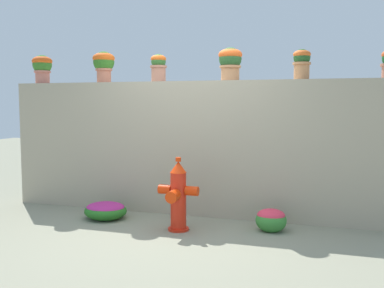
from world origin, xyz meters
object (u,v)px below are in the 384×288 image
flower_bush_left (106,210)px  flower_bush_right (271,219)px  potted_plant_2 (159,66)px  potted_plant_0 (42,66)px  potted_plant_3 (230,61)px  fire_hydrant (178,196)px  potted_plant_4 (302,62)px  potted_plant_1 (104,63)px

flower_bush_left → flower_bush_right: 2.22m
potted_plant_2 → flower_bush_right: 2.64m
potted_plant_0 → flower_bush_right: bearing=-8.8°
flower_bush_left → flower_bush_right: size_ratio=1.53×
potted_plant_2 → potted_plant_0: bearing=-179.9°
potted_plant_3 → fire_hydrant: 1.97m
flower_bush_left → flower_bush_right: flower_bush_right is taller
potted_plant_4 → flower_bush_right: potted_plant_4 is taller
potted_plant_1 → fire_hydrant: 2.45m
potted_plant_2 → flower_bush_right: potted_plant_2 is taller
potted_plant_2 → flower_bush_right: size_ratio=1.03×
flower_bush_right → potted_plant_3: bearing=139.8°
potted_plant_1 → potted_plant_3: size_ratio=1.03×
potted_plant_2 → flower_bush_right: bearing=-18.4°
potted_plant_0 → potted_plant_4: 3.92m
potted_plant_3 → flower_bush_right: 2.16m
potted_plant_1 → potted_plant_4: bearing=0.2°
potted_plant_2 → fire_hydrant: potted_plant_2 is taller
flower_bush_left → fire_hydrant: bearing=-11.3°
potted_plant_3 → potted_plant_4: bearing=1.8°
potted_plant_0 → potted_plant_1: (1.07, 0.01, 0.02)m
potted_plant_0 → potted_plant_1: bearing=0.6°
potted_plant_2 → potted_plant_4: bearing=0.5°
potted_plant_1 → flower_bush_left: potted_plant_1 is taller
potted_plant_4 → potted_plant_2: bearing=-179.5°
potted_plant_4 → fire_hydrant: 2.35m
potted_plant_4 → flower_bush_left: (-2.50, -0.68, -1.98)m
potted_plant_2 → potted_plant_4: size_ratio=1.00×
potted_plant_3 → flower_bush_right: size_ratio=1.17×
potted_plant_0 → potted_plant_2: bearing=0.1°
potted_plant_4 → fire_hydrant: (-1.38, -0.91, -1.67)m
potted_plant_2 → potted_plant_4: 1.98m
potted_plant_1 → potted_plant_4: potted_plant_1 is taller
flower_bush_right → potted_plant_4: bearing=63.9°
potted_plant_0 → flower_bush_left: potted_plant_0 is taller
flower_bush_right → potted_plant_2: bearing=161.6°
potted_plant_3 → potted_plant_1: bearing=179.3°
potted_plant_3 → potted_plant_0: bearing=179.8°
potted_plant_4 → flower_bush_left: size_ratio=0.67×
potted_plant_3 → flower_bush_left: 2.63m
potted_plant_4 → potted_plant_1: bearing=-179.8°
potted_plant_1 → flower_bush_left: (0.36, -0.68, -2.03)m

